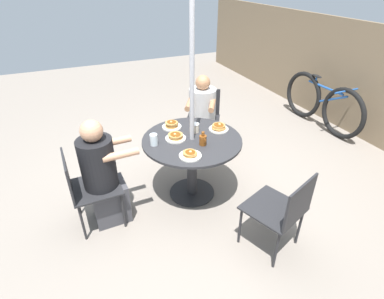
% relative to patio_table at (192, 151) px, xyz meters
% --- Properties ---
extents(ground_plane, '(12.00, 12.00, 0.00)m').
position_rel_patio_table_xyz_m(ground_plane, '(0.00, 0.00, -0.57)').
color(ground_plane, gray).
extents(patio_table, '(1.05, 1.05, 0.72)m').
position_rel_patio_table_xyz_m(patio_table, '(0.00, 0.00, 0.00)').
color(patio_table, '#28282B').
rests_on(patio_table, ground).
extents(umbrella_pole, '(0.05, 0.05, 2.24)m').
position_rel_patio_table_xyz_m(umbrella_pole, '(0.00, 0.00, 0.55)').
color(umbrella_pole, '#ADADB2').
rests_on(umbrella_pole, ground).
extents(patio_chair_north, '(0.63, 0.63, 0.83)m').
position_rel_patio_table_xyz_m(patio_chair_north, '(-0.95, 0.59, -0.08)').
color(patio_chair_north, '#232326').
rests_on(patio_chair_north, ground).
extents(diner_north, '(0.62, 0.56, 1.10)m').
position_rel_patio_table_xyz_m(diner_north, '(-0.81, 0.50, -0.07)').
color(diner_north, gray).
rests_on(diner_north, ground).
extents(patio_chair_east, '(0.47, 0.47, 0.83)m').
position_rel_patio_table_xyz_m(patio_chair_east, '(0.04, -1.12, -0.08)').
color(patio_chair_east, '#232326').
rests_on(patio_chair_east, ground).
extents(diner_east, '(0.35, 0.53, 1.14)m').
position_rel_patio_table_xyz_m(diner_east, '(0.03, -0.95, -0.04)').
color(diner_east, '#3D3D42').
rests_on(diner_east, ground).
extents(patio_chair_south, '(0.59, 0.59, 0.83)m').
position_rel_patio_table_xyz_m(patio_chair_south, '(1.05, 0.39, -0.08)').
color(patio_chair_south, '#232326').
rests_on(patio_chair_south, ground).
extents(pancake_plate_a, '(0.22, 0.22, 0.06)m').
position_rel_patio_table_xyz_m(pancake_plate_a, '(0.31, -0.15, 0.17)').
color(pancake_plate_a, silver).
rests_on(pancake_plate_a, patio_table).
extents(pancake_plate_b, '(0.22, 0.22, 0.07)m').
position_rel_patio_table_xyz_m(pancake_plate_b, '(-0.07, 0.35, 0.18)').
color(pancake_plate_b, silver).
rests_on(pancake_plate_b, patio_table).
extents(pancake_plate_c, '(0.22, 0.22, 0.08)m').
position_rel_patio_table_xyz_m(pancake_plate_c, '(-0.33, -0.10, 0.18)').
color(pancake_plate_c, silver).
rests_on(pancake_plate_c, patio_table).
extents(pancake_plate_d, '(0.22, 0.22, 0.07)m').
position_rel_patio_table_xyz_m(pancake_plate_d, '(-0.07, -0.16, 0.18)').
color(pancake_plate_d, silver).
rests_on(pancake_plate_d, patio_table).
extents(syrup_bottle, '(0.10, 0.07, 0.15)m').
position_rel_patio_table_xyz_m(syrup_bottle, '(0.16, 0.05, 0.21)').
color(syrup_bottle, brown).
rests_on(syrup_bottle, patio_table).
extents(coffee_cup, '(0.09, 0.09, 0.10)m').
position_rel_patio_table_xyz_m(coffee_cup, '(-0.13, 0.09, 0.20)').
color(coffee_cup, beige).
rests_on(coffee_cup, patio_table).
extents(drinking_glass_a, '(0.08, 0.08, 0.12)m').
position_rel_patio_table_xyz_m(drinking_glass_a, '(-0.04, -0.40, 0.21)').
color(drinking_glass_a, silver).
rests_on(drinking_glass_a, patio_table).
extents(bicycle, '(1.63, 0.44, 0.80)m').
position_rel_patio_table_xyz_m(bicycle, '(-0.78, 2.62, -0.17)').
color(bicycle, black).
rests_on(bicycle, ground).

